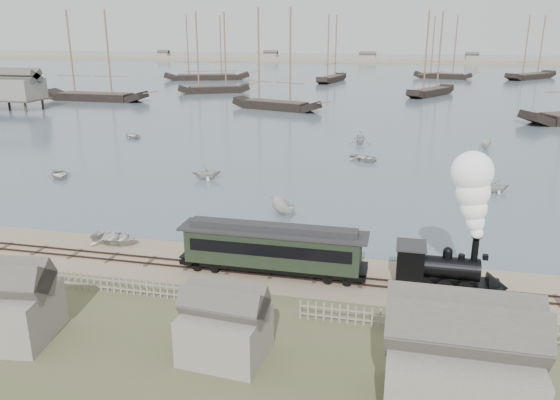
# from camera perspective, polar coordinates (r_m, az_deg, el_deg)

# --- Properties ---
(ground) EXTENTS (600.00, 600.00, 0.00)m
(ground) POSITION_cam_1_polar(r_m,az_deg,el_deg) (39.61, -2.97, -6.21)
(ground) COLOR tan
(ground) RESTS_ON ground
(harbor_water) EXTENTS (600.00, 336.00, 0.06)m
(harbor_water) POSITION_cam_1_polar(r_m,az_deg,el_deg) (205.71, 10.28, 12.81)
(harbor_water) COLOR #475765
(harbor_water) RESTS_ON ground
(rail_track) EXTENTS (120.00, 1.80, 0.16)m
(rail_track) POSITION_cam_1_polar(r_m,az_deg,el_deg) (37.85, -3.80, -7.34)
(rail_track) COLOR #34221C
(rail_track) RESTS_ON ground
(picket_fence_west) EXTENTS (19.00, 0.10, 1.20)m
(picket_fence_west) POSITION_cam_1_polar(r_m,az_deg,el_deg) (36.10, -16.20, -9.42)
(picket_fence_west) COLOR gray
(picket_fence_west) RESTS_ON ground
(picket_fence_east) EXTENTS (15.00, 0.10, 1.20)m
(picket_fence_east) POSITION_cam_1_polar(r_m,az_deg,el_deg) (31.74, 15.93, -13.34)
(picket_fence_east) COLOR gray
(picket_fence_east) RESTS_ON ground
(shed_left) EXTENTS (5.00, 4.00, 4.10)m
(shed_left) POSITION_cam_1_polar(r_m,az_deg,el_deg) (33.66, -26.57, -12.75)
(shed_left) COLOR gray
(shed_left) RESTS_ON ground
(shed_mid) EXTENTS (4.00, 3.50, 3.60)m
(shed_mid) POSITION_cam_1_polar(r_m,az_deg,el_deg) (28.99, -5.68, -15.90)
(shed_mid) COLOR gray
(shed_mid) RESTS_ON ground
(far_spit) EXTENTS (500.00, 20.00, 1.80)m
(far_spit) POSITION_cam_1_polar(r_m,az_deg,el_deg) (285.47, 11.16, 14.00)
(far_spit) COLOR tan
(far_spit) RESTS_ON ground
(locomotive) EXTENTS (6.95, 2.59, 8.66)m
(locomotive) POSITION_cam_1_polar(r_m,az_deg,el_deg) (35.19, 18.78, -3.26)
(locomotive) COLOR black
(locomotive) RESTS_ON ground
(passenger_coach) EXTENTS (12.63, 2.44, 3.07)m
(passenger_coach) POSITION_cam_1_polar(r_m,az_deg,el_deg) (36.59, -0.78, -4.93)
(passenger_coach) COLOR black
(passenger_coach) RESTS_ON ground
(beached_dinghy) EXTENTS (3.18, 4.18, 0.81)m
(beached_dinghy) POSITION_cam_1_polar(r_m,az_deg,el_deg) (44.22, -16.83, -3.82)
(beached_dinghy) COLOR beige
(beached_dinghy) RESTS_ON ground
(rowboat_0) EXTENTS (4.46, 4.31, 0.75)m
(rowboat_0) POSITION_cam_1_polar(r_m,az_deg,el_deg) (65.39, -22.06, 2.51)
(rowboat_0) COLOR beige
(rowboat_0) RESTS_ON harbor_water
(rowboat_1) EXTENTS (3.56, 3.81, 1.63)m
(rowboat_1) POSITION_cam_1_polar(r_m,az_deg,el_deg) (60.42, -7.69, 2.93)
(rowboat_1) COLOR beige
(rowboat_1) RESTS_ON harbor_water
(rowboat_2) EXTENTS (3.48, 3.33, 1.35)m
(rowboat_2) POSITION_cam_1_polar(r_m,az_deg,el_deg) (48.42, 0.22, -0.77)
(rowboat_2) COLOR beige
(rowboat_2) RESTS_ON harbor_water
(rowboat_3) EXTENTS (4.49, 4.85, 0.82)m
(rowboat_3) POSITION_cam_1_polar(r_m,az_deg,el_deg) (69.11, 8.82, 4.38)
(rowboat_3) COLOR beige
(rowboat_3) RESTS_ON harbor_water
(rowboat_4) EXTENTS (3.04, 3.25, 1.38)m
(rowboat_4) POSITION_cam_1_polar(r_m,az_deg,el_deg) (59.26, 21.71, 1.41)
(rowboat_4) COLOR beige
(rowboat_4) RESTS_ON harbor_water
(rowboat_5) EXTENTS (3.38, 1.91, 1.23)m
(rowboat_5) POSITION_cam_1_polar(r_m,az_deg,el_deg) (80.74, 20.72, 5.50)
(rowboat_5) COLOR beige
(rowboat_5) RESTS_ON harbor_water
(rowboat_6) EXTENTS (4.20, 4.40, 0.74)m
(rowboat_6) POSITION_cam_1_polar(r_m,az_deg,el_deg) (86.10, -15.18, 6.54)
(rowboat_6) COLOR beige
(rowboat_6) RESTS_ON harbor_water
(rowboat_7) EXTENTS (3.68, 3.29, 1.76)m
(rowboat_7) POSITION_cam_1_polar(r_m,az_deg,el_deg) (79.71, 8.36, 6.50)
(rowboat_7) COLOR beige
(rowboat_7) RESTS_ON harbor_water
(schooner_0) EXTENTS (24.78, 6.27, 20.00)m
(schooner_0) POSITION_cam_1_polar(r_m,az_deg,el_deg) (133.37, -19.11, 14.07)
(schooner_0) COLOR black
(schooner_0) RESTS_ON harbor_water
(schooner_1) EXTENTS (17.99, 11.82, 20.00)m
(schooner_1) POSITION_cam_1_polar(r_m,az_deg,el_deg) (142.74, -7.05, 15.04)
(schooner_1) COLOR black
(schooner_1) RESTS_ON harbor_water
(schooner_2) EXTENTS (19.54, 10.00, 20.00)m
(schooner_2) POSITION_cam_1_polar(r_m,az_deg,el_deg) (111.85, -0.43, 14.51)
(schooner_2) COLOR black
(schooner_2) RESTS_ON harbor_water
(schooner_3) EXTENTS (12.52, 17.91, 20.00)m
(schooner_3) POSITION_cam_1_polar(r_m,az_deg,el_deg) (140.53, 15.77, 14.49)
(schooner_3) COLOR black
(schooner_3) RESTS_ON harbor_water
(schooner_6) EXTENTS (27.49, 15.58, 20.00)m
(schooner_6) POSITION_cam_1_polar(r_m,az_deg,el_deg) (180.61, -7.76, 15.50)
(schooner_6) COLOR black
(schooner_6) RESTS_ON harbor_water
(schooner_7) EXTENTS (7.84, 19.09, 20.00)m
(schooner_7) POSITION_cam_1_polar(r_m,az_deg,el_deg) (172.75, 5.51, 15.49)
(schooner_7) COLOR black
(schooner_7) RESTS_ON harbor_water
(schooner_8) EXTENTS (18.87, 8.18, 20.00)m
(schooner_8) POSITION_cam_1_polar(r_m,az_deg,el_deg) (190.76, 16.86, 15.04)
(schooner_8) COLOR black
(schooner_8) RESTS_ON harbor_water
(schooner_9) EXTENTS (19.32, 21.01, 20.00)m
(schooner_9) POSITION_cam_1_polar(r_m,az_deg,el_deg) (199.85, 25.07, 14.26)
(schooner_9) COLOR black
(schooner_9) RESTS_ON harbor_water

